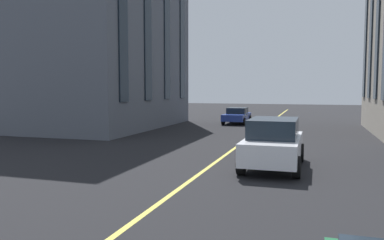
{
  "coord_description": "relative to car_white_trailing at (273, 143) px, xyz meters",
  "views": [
    {
      "loc": [
        2.57,
        -3.86,
        3.0
      ],
      "look_at": [
        14.71,
        0.03,
        1.97
      ],
      "focal_mm": 36.2,
      "sensor_mm": 36.0,
      "label": 1
    }
  ],
  "objects": [
    {
      "name": "car_blue_parked_a",
      "position": [
        18.14,
        4.98,
        -0.27
      ],
      "size": [
        4.4,
        1.95,
        1.37
      ],
      "color": "navy",
      "rests_on": "ground_plane"
    },
    {
      "name": "lane_centre_line",
      "position": [
        2.65,
        2.36,
        -0.96
      ],
      "size": [
        80.0,
        0.16,
        0.01
      ],
      "color": "#D8C64C",
      "rests_on": "ground_plane"
    },
    {
      "name": "car_white_trailing",
      "position": [
        0.0,
        0.0,
        0.0
      ],
      "size": [
        4.7,
        2.14,
        1.88
      ],
      "color": "silver",
      "rests_on": "ground_plane"
    },
    {
      "name": "building_left_near",
      "position": [
        12.22,
        14.77,
        6.85
      ],
      "size": [
        14.65,
        9.94,
        15.64
      ],
      "color": "#565B66",
      "rests_on": "ground_plane"
    }
  ]
}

